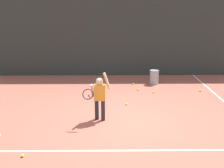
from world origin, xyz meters
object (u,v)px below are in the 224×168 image
Objects in this scene: tennis_ball_4 at (133,84)px; tennis_ball_7 at (138,89)px; tennis_player at (99,95)px; tennis_ball_0 at (126,104)px; tennis_ball_1 at (154,92)px; ball_hopper at (154,77)px; tennis_ball_2 at (200,91)px; tennis_ball_5 at (22,156)px; tennis_ball_3 at (97,88)px.

tennis_ball_7 is (0.12, -0.73, 0.00)m from tennis_ball_4.
tennis_player is 20.46× the size of tennis_ball_0.
tennis_ball_1 is at bearing 53.82° from tennis_player.
tennis_ball_0 is at bearing -117.92° from ball_hopper.
tennis_ball_2 is 2.28m from tennis_ball_7.
tennis_ball_0 and tennis_ball_4 have the same top height.
tennis_ball_0 is 3.11m from tennis_ball_2.
tennis_ball_5 is at bearing -117.84° from tennis_ball_4.
tennis_ball_4 is at bearing 79.64° from tennis_ball_0.
tennis_ball_5 is (-2.79, -5.27, 0.00)m from tennis_ball_4.
tennis_player is at bearing -125.34° from tennis_ball_0.
tennis_ball_1 is at bearing -99.51° from ball_hopper.
tennis_ball_4 is at bearing 72.61° from tennis_player.
tennis_ball_1 is (-0.20, -1.18, -0.26)m from ball_hopper.
tennis_ball_4 is (1.23, 3.39, -0.69)m from tennis_player.
ball_hopper reaches higher than tennis_ball_7.
tennis_ball_1 is at bearing -174.98° from tennis_ball_2.
tennis_player is 20.46× the size of tennis_ball_7.
tennis_player is 1.57m from tennis_ball_0.
tennis_ball_7 is at bearing -130.34° from ball_hopper.
tennis_ball_2 is 6.78m from tennis_ball_5.
tennis_ball_2 is 1.00× the size of tennis_ball_5.
tennis_player reaches higher than tennis_ball_0.
tennis_ball_0 and tennis_ball_1 have the same top height.
tennis_player is at bearing 50.33° from tennis_ball_5.
ball_hopper is 2.69m from tennis_ball_0.
tennis_ball_3 is at bearing 166.60° from tennis_ball_1.
tennis_ball_7 is at bearing -80.65° from tennis_ball_4.
tennis_player reaches higher than tennis_ball_2.
tennis_ball_4 is at bearing 62.16° from tennis_ball_5.
tennis_ball_7 is (2.91, 4.55, 0.00)m from tennis_ball_5.
ball_hopper reaches higher than tennis_ball_2.
tennis_player is at bearing -116.79° from tennis_ball_7.
tennis_ball_1 is 1.75m from tennis_ball_2.
tennis_ball_1 is 2.14m from tennis_ball_3.
tennis_ball_1 is at bearing 50.89° from tennis_ball_5.
tennis_ball_2 is at bearing 37.08° from tennis_player.
tennis_ball_3 and tennis_ball_4 have the same top height.
tennis_ball_3 is (-2.28, -0.68, -0.26)m from ball_hopper.
tennis_ball_7 is at bearing -6.41° from tennis_ball_3.
ball_hopper is 1.15m from tennis_ball_7.
tennis_ball_4 is (-0.85, -0.13, -0.26)m from ball_hopper.
ball_hopper is at bearing 8.54° from tennis_ball_4.
tennis_ball_0 is 1.98m from tennis_ball_3.
tennis_ball_7 is at bearing 57.41° from tennis_ball_5.
tennis_ball_2 is at bearing 25.66° from tennis_ball_0.
ball_hopper is at bearing 62.00° from tennis_player.
tennis_ball_3 is at bearing -163.39° from ball_hopper.
tennis_ball_0 is 3.85m from tennis_ball_5.
tennis_ball_7 is at bearing 70.72° from tennis_ball_0.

